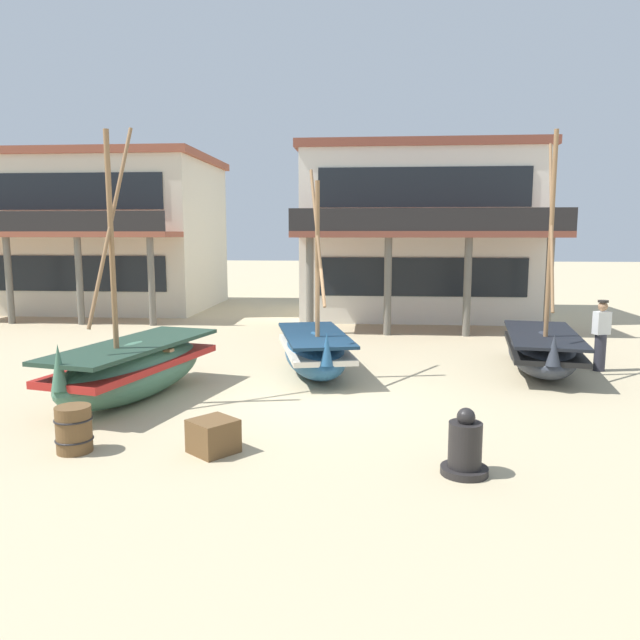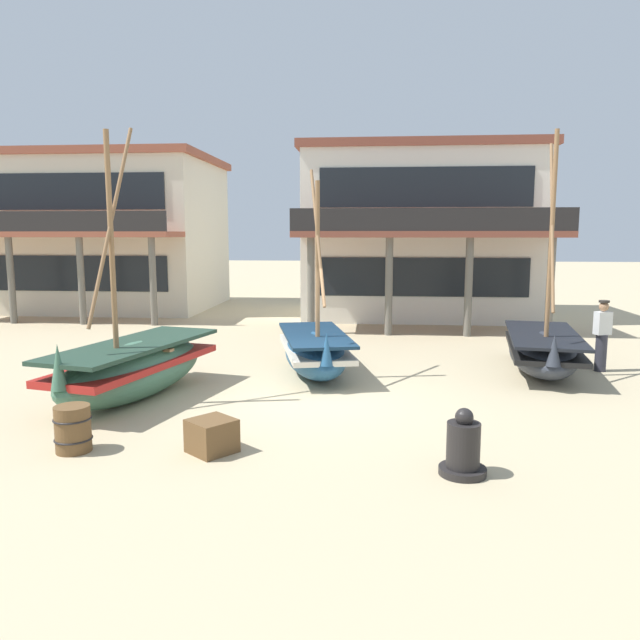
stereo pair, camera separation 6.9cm
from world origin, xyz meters
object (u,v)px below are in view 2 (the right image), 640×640
(capstan_winch, at_px, (463,449))
(fisherman_by_hull, at_px, (602,336))
(cargo_crate, at_px, (212,436))
(harbor_building_main, at_px, (418,233))
(fishing_boat_near_left, at_px, (543,350))
(fishing_boat_centre_large, at_px, (134,367))
(fishing_boat_far_right, at_px, (315,351))
(harbor_building_annex, at_px, (106,233))
(wooden_barrel, at_px, (73,429))

(capstan_winch, bearing_deg, fisherman_by_hull, 57.93)
(cargo_crate, relative_size, harbor_building_main, 0.07)
(fishing_boat_near_left, xyz_separation_m, cargo_crate, (-6.33, -5.84, -0.28))
(fishing_boat_centre_large, height_order, harbor_building_main, harbor_building_main)
(fishing_boat_far_right, bearing_deg, harbor_building_main, 74.11)
(fishing_boat_far_right, bearing_deg, fishing_boat_centre_large, -144.73)
(fishing_boat_near_left, height_order, harbor_building_annex, harbor_building_annex)
(wooden_barrel, distance_m, harbor_building_annex, 19.05)
(fishing_boat_far_right, distance_m, wooden_barrel, 6.14)
(fishing_boat_centre_large, distance_m, capstan_winch, 6.77)
(fishing_boat_far_right, xyz_separation_m, harbor_building_annex, (-10.36, 12.08, 2.71))
(fishing_boat_near_left, xyz_separation_m, fisherman_by_hull, (1.40, 0.23, 0.30))
(fishing_boat_centre_large, xyz_separation_m, harbor_building_annex, (-7.01, 14.44, 2.63))
(wooden_barrel, bearing_deg, harbor_building_annex, 112.65)
(fisherman_by_hull, xyz_separation_m, wooden_barrel, (-9.80, -6.22, -0.48))
(harbor_building_annex, bearing_deg, capstan_winch, -53.93)
(fisherman_by_hull, bearing_deg, harbor_building_main, 110.42)
(fishing_boat_centre_large, xyz_separation_m, wooden_barrel, (0.24, -2.93, -0.27))
(fishing_boat_far_right, distance_m, harbor_building_main, 11.46)
(wooden_barrel, height_order, cargo_crate, wooden_barrel)
(capstan_winch, bearing_deg, wooden_barrel, 176.31)
(capstan_winch, height_order, wooden_barrel, capstan_winch)
(fishing_boat_far_right, xyz_separation_m, harbor_building_main, (3.05, 10.71, 2.72))
(fishing_boat_far_right, xyz_separation_m, fisherman_by_hull, (6.69, 0.92, 0.29))
(capstan_winch, xyz_separation_m, harbor_building_annex, (-12.92, 17.74, 2.89))
(fishing_boat_far_right, distance_m, fisherman_by_hull, 6.76)
(fishing_boat_far_right, bearing_deg, fishing_boat_near_left, 7.51)
(fishing_boat_far_right, distance_m, cargo_crate, 5.25)
(cargo_crate, bearing_deg, wooden_barrel, -175.70)
(fisherman_by_hull, distance_m, cargo_crate, 9.84)
(fishing_boat_centre_large, bearing_deg, fisherman_by_hull, 18.14)
(fishing_boat_far_right, height_order, wooden_barrel, fishing_boat_far_right)
(fishing_boat_centre_large, distance_m, cargo_crate, 3.63)
(capstan_winch, bearing_deg, harbor_building_annex, 126.07)
(fisherman_by_hull, distance_m, harbor_building_main, 10.72)
(capstan_winch, height_order, harbor_building_annex, harbor_building_annex)
(fishing_boat_centre_large, relative_size, harbor_building_annex, 0.55)
(harbor_building_annex, bearing_deg, cargo_crate, -61.57)
(harbor_building_annex, bearing_deg, fishing_boat_centre_large, -64.10)
(wooden_barrel, xyz_separation_m, harbor_building_main, (6.15, 16.00, 2.91))
(wooden_barrel, bearing_deg, fisherman_by_hull, 32.41)
(cargo_crate, distance_m, harbor_building_main, 16.64)
(wooden_barrel, bearing_deg, fishing_boat_centre_large, 94.62)
(capstan_winch, xyz_separation_m, cargo_crate, (-3.60, 0.52, -0.11))
(fishing_boat_near_left, distance_m, harbor_building_main, 10.62)
(fishing_boat_centre_large, height_order, fisherman_by_hull, fishing_boat_centre_large)
(harbor_building_annex, bearing_deg, wooden_barrel, -67.35)
(fishing_boat_near_left, xyz_separation_m, fishing_boat_centre_large, (-8.64, -3.06, 0.09))
(fishing_boat_centre_large, distance_m, wooden_barrel, 2.95)
(cargo_crate, height_order, harbor_building_main, harbor_building_main)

